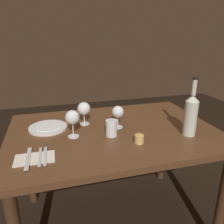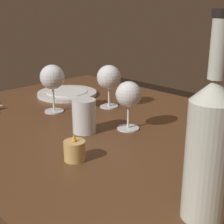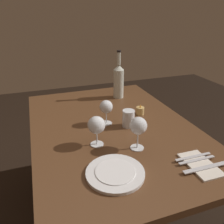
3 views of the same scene
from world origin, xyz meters
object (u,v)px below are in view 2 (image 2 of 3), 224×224
(votive_candle, at_px, (75,151))
(dinner_plate, at_px, (67,93))
(wine_bottle, at_px, (209,148))
(wine_glass_left, at_px, (129,96))
(wine_glass_right, at_px, (109,78))
(wine_glass_centre, at_px, (52,78))
(water_tumbler, at_px, (84,118))

(votive_candle, bearing_deg, dinner_plate, -35.38)
(wine_bottle, bearing_deg, wine_glass_left, -30.04)
(votive_candle, relative_size, dinner_plate, 0.28)
(dinner_plate, bearing_deg, wine_glass_right, -177.61)
(wine_glass_left, xyz_separation_m, wine_bottle, (-0.38, 0.22, 0.03))
(wine_glass_left, relative_size, wine_glass_centre, 0.88)
(wine_glass_left, distance_m, votive_candle, 0.26)
(wine_glass_right, bearing_deg, wine_bottle, 150.10)
(wine_glass_right, xyz_separation_m, wine_glass_centre, (0.09, 0.18, 0.01))
(wine_bottle, relative_size, dinner_plate, 1.44)
(wine_glass_left, relative_size, dinner_plate, 0.60)
(wine_glass_right, xyz_separation_m, votive_candle, (-0.25, 0.36, -0.08))
(wine_glass_left, height_order, votive_candle, wine_glass_left)
(water_tumbler, bearing_deg, wine_glass_left, -123.96)
(wine_bottle, relative_size, votive_candle, 5.22)
(wine_glass_left, bearing_deg, wine_bottle, 149.96)
(wine_glass_centre, distance_m, dinner_plate, 0.25)
(water_tumbler, bearing_deg, wine_glass_centre, -12.06)
(wine_glass_left, bearing_deg, wine_glass_right, -29.64)
(wine_glass_left, height_order, wine_glass_centre, wine_glass_centre)
(wine_glass_centre, relative_size, votive_candle, 2.46)
(wine_glass_left, distance_m, dinner_plate, 0.46)
(wine_glass_left, xyz_separation_m, votive_candle, (-0.05, 0.24, -0.08))
(wine_glass_right, distance_m, water_tumbler, 0.26)
(wine_glass_right, height_order, dinner_plate, wine_glass_right)
(wine_glass_centre, relative_size, wine_bottle, 0.47)
(water_tumbler, relative_size, dinner_plate, 0.41)
(wine_bottle, bearing_deg, wine_glass_centre, -13.24)
(wine_glass_left, relative_size, wine_glass_right, 0.95)
(wine_glass_right, bearing_deg, votive_candle, 125.04)
(wine_glass_left, bearing_deg, wine_glass_centre, 11.83)
(wine_glass_right, height_order, wine_bottle, wine_bottle)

